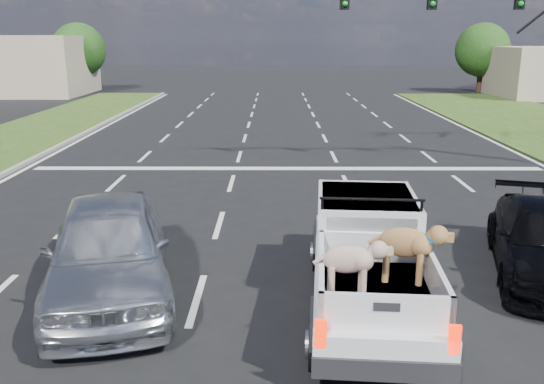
{
  "coord_description": "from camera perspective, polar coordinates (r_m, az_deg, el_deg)",
  "views": [
    {
      "loc": [
        -0.44,
        -8.87,
        4.27
      ],
      "look_at": [
        -0.49,
        2.0,
        1.34
      ],
      "focal_mm": 38.0,
      "sensor_mm": 36.0,
      "label": 1
    }
  ],
  "objects": [
    {
      "name": "building_left",
      "position": [
        48.99,
        -23.76,
        11.43
      ],
      "size": [
        10.0,
        8.0,
        4.4
      ],
      "primitive_type": "cube",
      "color": "tan",
      "rests_on": "ground"
    },
    {
      "name": "ground",
      "position": [
        9.86,
        2.85,
        -10.62
      ],
      "size": [
        160.0,
        160.0,
        0.0
      ],
      "primitive_type": "plane",
      "color": "black",
      "rests_on": "ground"
    },
    {
      "name": "pickup_truck",
      "position": [
        9.45,
        9.65,
        -6.31
      ],
      "size": [
        2.17,
        5.01,
        1.83
      ],
      "rotation": [
        0.0,
        0.0,
        -0.08
      ],
      "color": "black",
      "rests_on": "ground"
    },
    {
      "name": "silver_sedan",
      "position": [
        10.1,
        -15.91,
        -5.43
      ],
      "size": [
        3.07,
        5.21,
        1.66
      ],
      "primitive_type": "imported",
      "rotation": [
        0.0,
        0.0,
        0.24
      ],
      "color": "silver",
      "rests_on": "ground"
    },
    {
      "name": "road_markings",
      "position": [
        16.02,
        1.83,
        -0.36
      ],
      "size": [
        17.75,
        60.0,
        0.01
      ],
      "color": "silver",
      "rests_on": "ground"
    },
    {
      "name": "tree_far_d",
      "position": [
        49.68,
        20.13,
        13.07
      ],
      "size": [
        4.2,
        4.2,
        5.4
      ],
      "color": "#332114",
      "rests_on": "ground"
    },
    {
      "name": "tree_far_c",
      "position": [
        49.4,
        -18.6,
        13.19
      ],
      "size": [
        4.2,
        4.2,
        5.4
      ],
      "color": "#332114",
      "rests_on": "ground"
    },
    {
      "name": "traffic_signal",
      "position": [
        20.83,
        22.61,
        15.23
      ],
      "size": [
        9.11,
        0.31,
        7.0
      ],
      "color": "black",
      "rests_on": "ground"
    }
  ]
}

